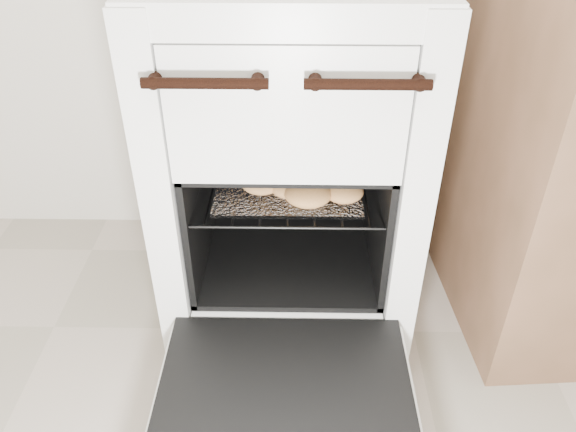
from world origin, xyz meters
name	(u,v)px	position (x,y,z in m)	size (l,w,h in m)	color
stove	(289,167)	(-0.01, 1.17, 0.44)	(0.59, 0.66, 0.91)	silver
oven_door	(285,395)	(-0.01, 0.67, 0.20)	(0.53, 0.41, 0.04)	black
oven_rack	(289,180)	(-0.01, 1.11, 0.45)	(0.43, 0.41, 0.01)	black
foil_sheet	(288,182)	(-0.01, 1.09, 0.45)	(0.34, 0.30, 0.01)	white
baked_rolls	(307,179)	(0.03, 1.06, 0.48)	(0.31, 0.33, 0.05)	tan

